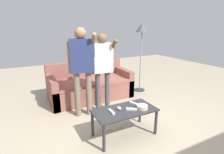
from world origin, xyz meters
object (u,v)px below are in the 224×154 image
Objects in this scene: coffee_table at (125,113)px; game_remote_nunchuk at (119,108)px; player_center at (102,64)px; game_remote_wand_near at (131,109)px; game_remote_wand_far at (133,103)px; couch at (90,86)px; floor_lamp at (142,33)px; snack_bowl at (142,107)px; player_left at (82,62)px; game_remote_wand_spare at (111,112)px.

game_remote_nunchuk is at bearing 150.46° from coffee_table.
game_remote_wand_near is at bearing -89.21° from player_center.
coffee_table is 6.44× the size of game_remote_wand_far.
couch is 1.61m from game_remote_wand_far.
snack_bowl is at bearing -125.20° from floor_lamp.
coffee_table is 0.12m from game_remote_wand_near.
coffee_table is 1.18m from player_left.
player_left reaches higher than game_remote_wand_far.
player_center is 10.21× the size of game_remote_wand_far.
couch is at bearing 84.78° from game_remote_nunchuk.
coffee_table is 0.24m from game_remote_wand_spare.
game_remote_wand_spare is at bearing 167.56° from snack_bowl.
game_remote_wand_spare is at bearing -82.27° from player_left.
player_center is at bearing 4.23° from player_left.
snack_bowl reaches higher than game_remote_nunchuk.
player_center is (0.07, 0.95, 0.59)m from coffee_table.
couch reaches higher than game_remote_wand_spare.
game_remote_wand_far is at bearing 98.23° from snack_bowl.
game_remote_nunchuk is (-0.08, 0.04, 0.08)m from coffee_table.
couch is 1.23× the size of player_center.
floor_lamp is 11.55× the size of game_remote_wand_far.
coffee_table is 0.29m from snack_bowl.
snack_bowl is 1.31m from player_left.
game_remote_wand_far is 0.98× the size of game_remote_wand_spare.
couch is 1.15× the size of player_left.
floor_lamp is 1.92m from player_left.
floor_lamp is (1.49, 1.50, 1.02)m from game_remote_nunchuk.
coffee_table is 0.63× the size of player_center.
floor_lamp reaches higher than player_center.
game_remote_wand_spare is at bearing 168.14° from game_remote_wand_near.
floor_lamp reaches higher than player_left.
snack_bowl reaches higher than coffee_table.
floor_lamp reaches higher than coffee_table.
player_center reaches higher than coffee_table.
couch is 12.55× the size of game_remote_wand_far.
game_remote_wand_far is at bearing -79.61° from player_center.
coffee_table is at bearing -29.54° from game_remote_nunchuk.
coffee_table is 0.56× the size of floor_lamp.
player_center reaches higher than game_remote_wand_near.
game_remote_wand_far is (0.57, -0.82, -0.58)m from player_left.
floor_lamp is at bearing 19.51° from player_left.
player_center is at bearing 72.89° from game_remote_wand_spare.
game_remote_wand_near is (0.01, -1.76, 0.16)m from couch.
snack_bowl is 2.25m from floor_lamp.
player_left is at bearing 107.18° from game_remote_nunchuk.
player_center is 10.01× the size of game_remote_wand_spare.
coffee_table is 5.80× the size of snack_bowl.
player_left is at bearing 120.48° from snack_bowl.
player_left is 1.09m from game_remote_wand_spare.
snack_bowl is at bearing -23.33° from game_remote_nunchuk.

